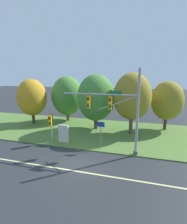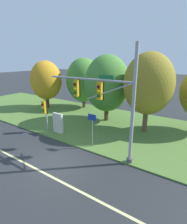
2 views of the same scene
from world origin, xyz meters
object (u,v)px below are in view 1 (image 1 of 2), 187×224
at_px(tree_nearest_road, 32,98).
at_px(tree_mid_verge, 132,97).
at_px(traffic_signal_mast, 117,108).
at_px(tree_left_of_mast, 67,96).
at_px(info_kiosk, 64,134).
at_px(route_sign_post, 101,131).
at_px(pedestrian_signal_near_kerb, 50,122).
at_px(tree_behind_signpost, 96,98).
at_px(tree_tall_centre, 167,101).

height_order(tree_nearest_road, tree_mid_verge, tree_mid_verge).
xyz_separation_m(traffic_signal_mast, tree_left_of_mast, (-9.08, 9.47, -0.35)).
xyz_separation_m(tree_left_of_mast, info_kiosk, (3.34, -8.54, -2.92)).
distance_m(traffic_signal_mast, tree_left_of_mast, 13.13).
xyz_separation_m(route_sign_post, info_kiosk, (-4.21, 0.48, -0.83)).
relative_size(pedestrian_signal_near_kerb, tree_left_of_mast, 0.45).
relative_size(traffic_signal_mast, route_sign_post, 2.80).
distance_m(tree_left_of_mast, tree_behind_signpost, 6.18).
bearing_deg(tree_mid_verge, info_kiosk, -144.13).
bearing_deg(tree_nearest_road, tree_left_of_mast, 35.24).
xyz_separation_m(pedestrian_signal_near_kerb, tree_left_of_mast, (-2.08, 8.93, 1.65)).
bearing_deg(tree_tall_centre, tree_left_of_mast, 176.57).
xyz_separation_m(traffic_signal_mast, info_kiosk, (-5.74, 0.93, -3.28)).
distance_m(pedestrian_signal_near_kerb, route_sign_post, 5.49).
distance_m(tree_left_of_mast, tree_tall_centre, 14.28).
bearing_deg(tree_mid_verge, route_sign_post, -115.00).
bearing_deg(traffic_signal_mast, tree_tall_centre, 59.02).
xyz_separation_m(route_sign_post, tree_mid_verge, (2.48, 5.32, 2.79)).
distance_m(tree_nearest_road, info_kiosk, 9.83).
relative_size(tree_left_of_mast, tree_mid_verge, 0.93).
bearing_deg(tree_tall_centre, tree_nearest_road, -173.42).
distance_m(tree_tall_centre, info_kiosk, 13.66).
xyz_separation_m(tree_left_of_mast, tree_mid_verge, (10.03, -3.71, 0.70)).
bearing_deg(info_kiosk, tree_behind_signpost, 69.70).
height_order(tree_left_of_mast, info_kiosk, tree_left_of_mast).
bearing_deg(info_kiosk, pedestrian_signal_near_kerb, -162.93).
xyz_separation_m(tree_nearest_road, info_kiosk, (7.57, -5.56, -2.91)).
xyz_separation_m(traffic_signal_mast, pedestrian_signal_near_kerb, (-7.01, 0.54, -2.01)).
bearing_deg(tree_mid_verge, traffic_signal_mast, -99.38).
bearing_deg(pedestrian_signal_near_kerb, info_kiosk, 17.07).
height_order(pedestrian_signal_near_kerb, tree_tall_centre, tree_tall_centre).
bearing_deg(tree_mid_verge, tree_nearest_road, 177.11).
relative_size(traffic_signal_mast, pedestrian_signal_near_kerb, 2.51).
bearing_deg(tree_nearest_road, tree_mid_verge, -2.89).
xyz_separation_m(traffic_signal_mast, tree_nearest_road, (-13.31, 6.49, -0.37)).
relative_size(tree_left_of_mast, info_kiosk, 3.62).
distance_m(traffic_signal_mast, tree_nearest_road, 14.81).
bearing_deg(tree_behind_signpost, tree_tall_centre, 13.60).
distance_m(tree_left_of_mast, tree_mid_verge, 10.72).
height_order(tree_left_of_mast, tree_mid_verge, tree_mid_verge).
bearing_deg(traffic_signal_mast, info_kiosk, 170.82).
xyz_separation_m(pedestrian_signal_near_kerb, tree_mid_verge, (7.96, 5.23, 2.35)).
bearing_deg(tree_tall_centre, route_sign_post, -129.36).
relative_size(traffic_signal_mast, tree_tall_centre, 1.21).
relative_size(tree_nearest_road, info_kiosk, 3.42).
height_order(traffic_signal_mast, pedestrian_signal_near_kerb, traffic_signal_mast).
height_order(tree_nearest_road, tree_left_of_mast, tree_left_of_mast).
xyz_separation_m(pedestrian_signal_near_kerb, route_sign_post, (5.48, -0.09, -0.43)).
bearing_deg(tree_tall_centre, tree_mid_verge, -145.97).
height_order(tree_behind_signpost, tree_tall_centre, tree_behind_signpost).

